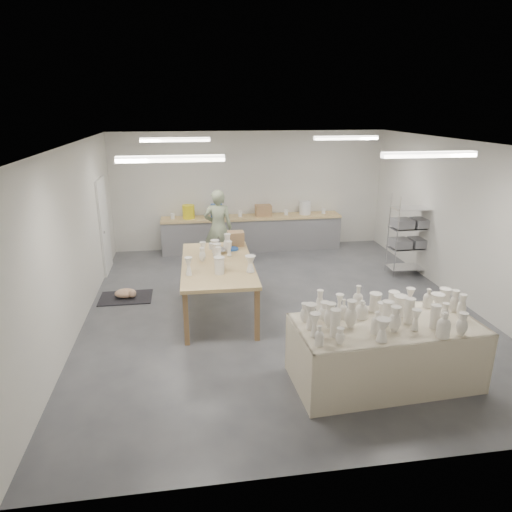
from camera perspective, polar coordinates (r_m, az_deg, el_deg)
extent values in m
plane|color=#424449|center=(8.58, 2.99, -6.52)|extent=(8.00, 8.00, 0.00)
cube|color=white|center=(7.81, 3.36, 13.81)|extent=(7.00, 8.00, 0.02)
cube|color=silver|center=(11.92, -0.76, 8.17)|extent=(7.00, 0.02, 3.00)
cube|color=silver|center=(4.48, 13.71, -10.18)|extent=(7.00, 0.02, 3.00)
cube|color=silver|center=(8.13, -21.79, 2.01)|extent=(0.02, 8.00, 3.00)
cube|color=silver|center=(9.41, 24.57, 3.75)|extent=(0.02, 8.00, 3.00)
cube|color=white|center=(10.70, -18.43, 3.57)|extent=(0.05, 0.90, 2.10)
cube|color=white|center=(6.16, -10.60, 11.86)|extent=(1.40, 0.12, 0.08)
cube|color=white|center=(7.04, 20.83, 11.77)|extent=(1.40, 0.12, 0.08)
cube|color=white|center=(9.65, -10.07, 14.12)|extent=(1.40, 0.12, 0.08)
cube|color=white|center=(10.23, 11.19, 14.28)|extent=(1.40, 0.12, 0.08)
cube|color=tan|center=(11.74, -0.53, 4.86)|extent=(4.60, 0.60, 0.06)
cube|color=slate|center=(11.85, -0.52, 2.75)|extent=(4.60, 0.55, 0.84)
cylinder|color=yellow|center=(11.58, -8.43, 5.50)|extent=(0.30, 0.30, 0.34)
cylinder|color=#1E4BA4|center=(11.60, -4.96, 5.65)|extent=(0.30, 0.30, 0.34)
cylinder|color=white|center=(11.97, 6.16, 6.00)|extent=(0.30, 0.30, 0.34)
cube|color=#A67750|center=(11.74, 0.93, 5.72)|extent=(0.40, 0.30, 0.28)
cylinder|color=white|center=(11.61, -10.38, 4.92)|extent=(0.10, 0.10, 0.14)
cylinder|color=white|center=(11.68, -1.99, 5.29)|extent=(0.10, 0.10, 0.14)
cylinder|color=white|center=(11.87, 3.79, 5.48)|extent=(0.10, 0.10, 0.14)
cylinder|color=white|center=(12.12, 8.44, 5.59)|extent=(0.10, 0.10, 0.14)
cylinder|color=silver|center=(10.20, 17.22, 2.13)|extent=(0.02, 0.02, 1.80)
cylinder|color=silver|center=(10.59, 21.32, 2.26)|extent=(0.02, 0.02, 1.80)
cylinder|color=silver|center=(10.58, 16.21, 2.79)|extent=(0.02, 0.02, 1.80)
cylinder|color=silver|center=(10.96, 20.21, 2.90)|extent=(0.02, 0.02, 1.80)
cube|color=silver|center=(10.79, 18.37, -1.30)|extent=(0.88, 0.48, 0.02)
cube|color=silver|center=(10.65, 18.60, 0.98)|extent=(0.88, 0.48, 0.02)
cube|color=silver|center=(10.54, 18.85, 3.31)|extent=(0.88, 0.48, 0.02)
cube|color=silver|center=(10.44, 19.10, 5.70)|extent=(0.88, 0.48, 0.02)
cube|color=slate|center=(10.52, 17.60, 1.55)|extent=(0.38, 0.42, 0.18)
cube|color=slate|center=(10.72, 19.72, 1.64)|extent=(0.38, 0.42, 0.18)
cube|color=slate|center=(10.41, 17.84, 3.92)|extent=(0.38, 0.42, 0.18)
cube|color=slate|center=(10.61, 19.98, 3.96)|extent=(0.38, 0.42, 0.18)
cube|color=olive|center=(6.54, 15.73, -11.92)|extent=(2.24, 1.11, 0.76)
cube|color=beige|center=(6.33, 16.10, -8.25)|extent=(2.51, 1.29, 0.03)
cube|color=beige|center=(6.09, 17.94, -14.04)|extent=(2.45, 0.16, 0.86)
cube|color=beige|center=(6.96, 13.91, -9.33)|extent=(2.45, 0.16, 0.86)
cube|color=tan|center=(8.15, -4.84, -1.02)|extent=(1.31, 2.54, 0.06)
cube|color=olive|center=(7.22, -8.52, -7.84)|extent=(0.08, 0.08, 0.88)
cube|color=olive|center=(7.30, 0.33, -7.35)|extent=(0.08, 0.08, 0.88)
cube|color=olive|center=(9.41, -8.66, -1.52)|extent=(0.08, 0.08, 0.88)
cube|color=olive|center=(9.47, -1.90, -1.19)|extent=(0.08, 0.08, 0.88)
ellipsoid|color=silver|center=(8.68, -4.46, 0.76)|extent=(0.26, 0.26, 0.12)
cylinder|color=#1E4BA4|center=(8.85, -3.05, 0.90)|extent=(0.26, 0.26, 0.03)
cylinder|color=white|center=(8.91, -5.55, 1.26)|extent=(0.11, 0.11, 0.12)
cube|color=#A67750|center=(9.09, -2.55, 2.20)|extent=(0.32, 0.26, 0.28)
cube|color=black|center=(9.35, -15.95, -5.02)|extent=(1.00, 0.70, 0.02)
ellipsoid|color=white|center=(9.31, -16.00, -4.47)|extent=(0.42, 0.30, 0.17)
sphere|color=white|center=(9.20, -15.21, -4.57)|extent=(0.15, 0.15, 0.15)
imported|color=#93A17D|center=(10.62, -4.74, 3.52)|extent=(0.71, 0.52, 1.80)
cylinder|color=#B53019|center=(11.04, -4.76, 0.93)|extent=(0.44, 0.44, 0.04)
cylinder|color=silver|center=(11.06, -4.00, 0.10)|extent=(0.02, 0.02, 0.30)
cylinder|color=silver|center=(11.22, -4.97, 0.35)|extent=(0.02, 0.02, 0.30)
cylinder|color=silver|center=(10.99, -5.25, -0.05)|extent=(0.02, 0.02, 0.30)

